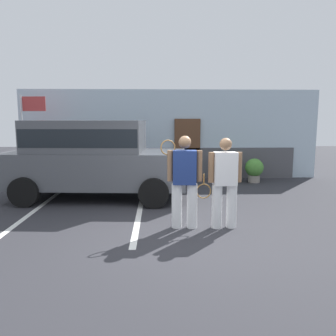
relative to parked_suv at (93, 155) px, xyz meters
The scene contains 10 objects.
ground_plane 3.80m from the parked_suv, 53.89° to the right, with size 40.00×40.00×0.00m, color #2D2D33.
parking_stripe_0 2.15m from the parked_suv, 128.69° to the right, with size 0.12×4.40×0.01m, color silver.
parking_stripe_1 2.22m from the parked_suv, 48.32° to the right, with size 0.12×4.40×0.01m, color silver.
house_frontage 3.75m from the parked_suv, 55.08° to the left, with size 10.41×0.40×3.10m.
parked_suv is the anchor object (origin of this frame).
tennis_player_man 3.35m from the parked_suv, 49.06° to the right, with size 0.79×0.31×1.77m.
tennis_player_woman 3.91m from the parked_suv, 40.81° to the right, with size 0.90×0.28×1.73m.
potted_plant_by_porch 4.73m from the parked_suv, 27.59° to the left, with size 0.70×0.70×0.92m.
potted_plant_secondary 5.37m from the parked_suv, 23.11° to the left, with size 0.60×0.60×0.80m.
flag_pole 3.17m from the parked_suv, 140.69° to the left, with size 0.80×0.10×2.83m.
Camera 1 is at (-0.46, -5.80, 2.07)m, focal length 35.55 mm.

